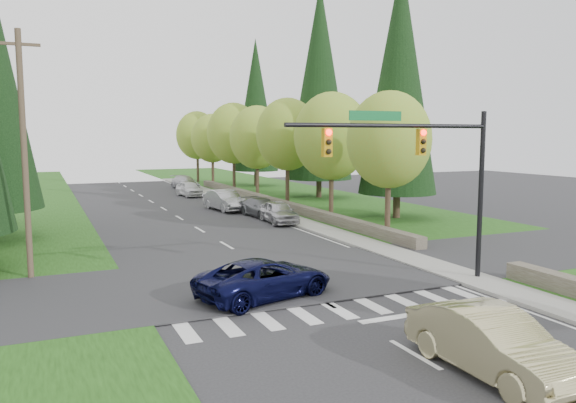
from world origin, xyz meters
TOP-DOWN VIEW (x-y plane):
  - ground at (0.00, 0.00)m, footprint 120.00×120.00m
  - grass_east at (13.00, 20.00)m, footprint 14.00×110.00m
  - cross_street at (0.00, 8.00)m, footprint 120.00×8.00m
  - sidewalk_east at (6.90, 22.00)m, footprint 1.80×80.00m
  - curb_east at (6.05, 22.00)m, footprint 0.20×80.00m
  - stone_wall_north at (8.60, 30.00)m, footprint 0.70×40.00m
  - traffic_signal at (4.37, 4.50)m, footprint 8.70×0.37m
  - utility_pole at (-9.50, 12.00)m, footprint 1.60×0.24m
  - decid_tree_0 at (9.20, 14.00)m, footprint 4.80×4.80m
  - decid_tree_1 at (9.30, 21.00)m, footprint 5.20×5.20m
  - decid_tree_2 at (9.10, 28.00)m, footprint 5.00×5.00m
  - decid_tree_3 at (9.20, 35.00)m, footprint 5.00×5.00m
  - decid_tree_4 at (9.30, 42.00)m, footprint 5.40×5.40m
  - decid_tree_5 at (9.10, 49.00)m, footprint 4.80×4.80m
  - decid_tree_6 at (9.20, 56.00)m, footprint 5.20×5.20m
  - conifer_e_a at (14.00, 20.00)m, footprint 5.44×5.44m
  - conifer_e_b at (15.00, 34.00)m, footprint 6.12×6.12m
  - conifer_e_c at (14.00, 48.00)m, footprint 5.10×5.10m
  - sedan_champagne at (0.95, -2.80)m, footprint 1.75×4.91m
  - suv_navy at (-1.72, 5.57)m, footprint 5.62×3.67m
  - parked_car_a at (5.60, 21.53)m, footprint 2.06×4.48m
  - parked_car_b at (5.60, 24.64)m, footprint 2.28×4.72m
  - parked_car_c at (4.20, 29.00)m, footprint 2.36×5.09m
  - parked_car_d at (4.20, 40.31)m, footprint 2.08×4.37m
  - parked_car_e at (5.60, 47.95)m, footprint 2.49×5.10m

SIDE VIEW (x-z plane):
  - ground at x=0.00m, z-range 0.00..0.00m
  - cross_street at x=0.00m, z-range -0.05..0.05m
  - grass_east at x=13.00m, z-range 0.00..0.06m
  - sidewalk_east at x=6.90m, z-range 0.00..0.13m
  - curb_east at x=6.05m, z-range 0.00..0.13m
  - stone_wall_north at x=8.60m, z-range 0.00..0.70m
  - parked_car_b at x=5.60m, z-range 0.00..1.33m
  - parked_car_e at x=5.60m, z-range 0.00..1.43m
  - suv_navy at x=-1.72m, z-range 0.00..1.44m
  - parked_car_d at x=4.20m, z-range 0.00..1.44m
  - parked_car_a at x=5.60m, z-range 0.00..1.49m
  - sedan_champagne at x=0.95m, z-range 0.00..1.61m
  - parked_car_c at x=4.20m, z-range 0.00..1.62m
  - traffic_signal at x=4.37m, z-range 1.58..8.38m
  - utility_pole at x=-9.50m, z-range 0.14..10.14m
  - decid_tree_5 at x=9.10m, z-range 1.38..9.68m
  - decid_tree_0 at x=9.20m, z-range 1.41..9.78m
  - decid_tree_3 at x=9.20m, z-range 1.39..9.94m
  - decid_tree_1 at x=9.30m, z-range 1.40..10.20m
  - decid_tree_6 at x=9.20m, z-range 1.43..10.30m
  - decid_tree_2 at x=9.10m, z-range 1.52..10.34m
  - decid_tree_4 at x=9.30m, z-range 1.47..10.65m
  - conifer_e_c at x=14.00m, z-range 0.89..17.69m
  - conifer_e_a at x=14.00m, z-range 0.89..18.69m
  - conifer_e_b at x=15.00m, z-range 0.89..20.69m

